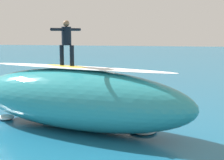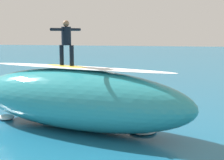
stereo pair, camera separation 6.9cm
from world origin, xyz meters
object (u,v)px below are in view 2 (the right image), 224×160
object	(u,v)px
surfboard_paddling	(148,109)
surfboard_riding	(67,67)
surfer_riding	(66,39)
surfer_paddling	(148,106)

from	to	relation	value
surfboard_paddling	surfboard_riding	bearing A→B (deg)	141.38
surfboard_riding	surfboard_paddling	world-z (taller)	surfboard_riding
surfer_riding	surfer_paddling	size ratio (longest dim) A/B	0.91
surfboard_riding	surfer_paddling	world-z (taller)	surfboard_riding
surfboard_paddling	surfer_paddling	xyz separation A→B (m)	(0.00, 0.12, 0.16)
surfer_riding	surfer_paddling	world-z (taller)	surfer_riding
surfboard_riding	surfer_paddling	bearing A→B (deg)	-107.76
surfboard_riding	surfboard_paddling	distance (m)	4.32
surfboard_riding	surfer_riding	bearing A→B (deg)	112.45
surfer_riding	surfer_paddling	distance (m)	4.63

